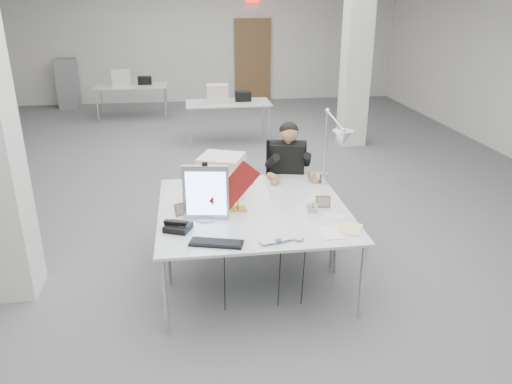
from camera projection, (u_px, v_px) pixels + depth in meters
room_shell at (233, 75)px, 6.48m from camera, size 10.04×14.04×3.24m
desk_main at (259, 229)px, 4.41m from camera, size 1.80×0.90×0.02m
desk_second at (247, 192)px, 5.23m from camera, size 1.80×0.90×0.02m
bg_desk_a at (228, 103)px, 9.49m from camera, size 1.60×0.80×0.02m
bg_desk_b at (131, 86)px, 11.26m from camera, size 1.60×0.80×0.02m
filing_cabinet at (68, 83)px, 12.43m from camera, size 0.45×0.55×1.20m
office_chair at (287, 188)px, 5.91m from camera, size 0.63×0.63×1.07m
seated_person at (288, 160)px, 5.73m from camera, size 0.64×0.73×0.95m
monitor at (206, 193)px, 4.48m from camera, size 0.42×0.11×0.51m
pennant at (235, 187)px, 4.46m from camera, size 0.47×0.02×0.50m
keyboard at (216, 243)px, 4.10m from camera, size 0.46×0.26×0.02m
laptop at (278, 242)px, 4.12m from camera, size 0.34×0.26×0.02m
mouse at (300, 239)px, 4.16m from camera, size 0.10×0.08×0.03m
bankers_lamp at (238, 195)px, 4.71m from camera, size 0.28×0.14×0.30m
desk_phone at (178, 227)px, 4.34m from camera, size 0.27×0.26×0.05m
picture_frame_left at (182, 209)px, 4.64m from camera, size 0.15×0.11×0.12m
picture_frame_right at (323, 202)px, 4.81m from camera, size 0.15×0.06×0.11m
desk_clock at (312, 207)px, 4.70m from camera, size 0.11×0.06×0.11m
paper_stack_a at (330, 233)px, 4.30m from camera, size 0.19×0.27×0.01m
paper_stack_b at (350, 229)px, 4.37m from camera, size 0.28×0.31×0.01m
paper_stack_c at (334, 216)px, 4.62m from camera, size 0.23×0.20×0.01m
beige_monitor at (222, 174)px, 5.12m from camera, size 0.53×0.52×0.40m
architect_lamp at (332, 152)px, 5.03m from camera, size 0.25×0.68×0.86m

